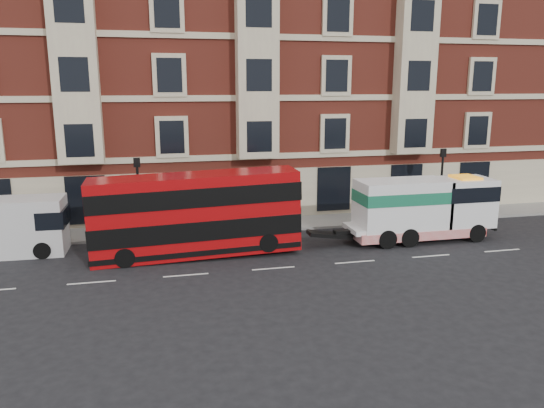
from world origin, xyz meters
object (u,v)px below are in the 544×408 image
Objects in this scene: box_van at (8,227)px; tow_truck at (421,208)px; pedestrian at (92,220)px; double_decker_bus at (196,213)px.

tow_truck is at bearing -4.63° from box_van.
tow_truck is at bearing 4.05° from pedestrian.
double_decker_bus is at bearing -12.63° from box_van.
box_van reaches higher than pedestrian.
pedestrian is (-17.36, 4.38, -0.73)m from tow_truck.
box_van is at bearing 165.79° from double_decker_bus.
box_van is 4.32m from pedestrian.
tow_truck reaches higher than box_van.
tow_truck reaches higher than pedestrian.
box_van is 3.06× the size of pedestrian.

